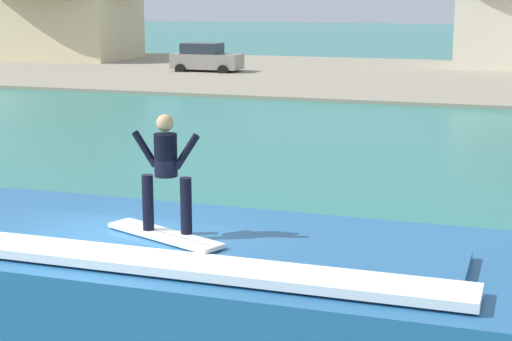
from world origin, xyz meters
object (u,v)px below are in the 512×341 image
(wave_crest, at_px, (192,280))
(car_near_shore, at_px, (206,58))
(surfer, at_px, (166,167))
(surfboard, at_px, (164,235))
(house_with_chimney, at_px, (69,2))
(house_small_cottage, at_px, (502,4))

(wave_crest, bearing_deg, car_near_shore, 111.79)
(car_near_shore, bearing_deg, surfer, -68.68)
(surfboard, relative_size, surfer, 1.20)
(house_with_chimney, xyz_separation_m, house_small_cottage, (29.70, 2.59, -0.11))
(surfer, relative_size, car_near_shore, 0.40)
(surfboard, bearing_deg, car_near_shore, 111.26)
(wave_crest, distance_m, surfer, 1.77)
(wave_crest, relative_size, house_with_chimney, 0.87)
(house_with_chimney, bearing_deg, surfer, -57.47)
(surfboard, xyz_separation_m, house_with_chimney, (-27.31, 42.91, 2.79))
(surfboard, relative_size, house_small_cottage, 0.26)
(surfboard, bearing_deg, surfer, 81.23)
(car_near_shore, xyz_separation_m, house_small_cottage, (16.66, 8.82, 3.17))
(wave_crest, xyz_separation_m, house_with_chimney, (-27.54, 42.51, 3.56))
(car_near_shore, height_order, house_small_cottage, house_small_cottage)
(surfer, bearing_deg, house_small_cottage, 87.00)
(car_near_shore, distance_m, house_small_cottage, 19.12)
(house_small_cottage, bearing_deg, surfboard, -93.00)
(surfboard, xyz_separation_m, house_small_cottage, (2.39, 45.51, 2.68))
(house_with_chimney, bearing_deg, car_near_shore, -25.54)
(wave_crest, xyz_separation_m, surfer, (-0.22, -0.33, 1.73))
(surfer, bearing_deg, house_with_chimney, 122.53)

